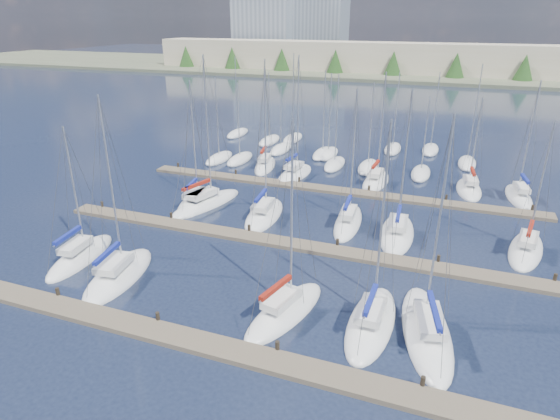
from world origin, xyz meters
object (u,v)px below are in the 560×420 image
(sailboat_b, at_px, (81,256))
(sailboat_k, at_px, (348,222))
(sailboat_r, at_px, (519,197))
(sailboat_h, at_px, (196,203))
(sailboat_i, at_px, (206,203))
(sailboat_e, at_px, (371,322))
(sailboat_n, at_px, (265,166))
(sailboat_d, at_px, (285,311))
(sailboat_p, at_px, (376,181))
(sailboat_f, at_px, (426,331))
(sailboat_j, at_px, (264,214))
(sailboat_q, at_px, (469,189))
(sailboat_m, at_px, (526,250))
(sailboat_c, at_px, (119,275))
(sailboat_o, at_px, (295,174))
(sailboat_l, at_px, (397,233))

(sailboat_b, xyz_separation_m, sailboat_k, (18.46, 14.07, 0.02))
(sailboat_r, bearing_deg, sailboat_h, -163.32)
(sailboat_i, bearing_deg, sailboat_h, -154.90)
(sailboat_e, distance_m, sailboat_k, 15.36)
(sailboat_h, height_order, sailboat_n, sailboat_n)
(sailboat_d, xyz_separation_m, sailboat_p, (1.08, 27.78, 0.00))
(sailboat_i, bearing_deg, sailboat_f, -16.44)
(sailboat_j, bearing_deg, sailboat_q, 31.90)
(sailboat_d, relative_size, sailboat_m, 1.18)
(sailboat_d, bearing_deg, sailboat_q, 82.60)
(sailboat_d, distance_m, sailboat_c, 13.10)
(sailboat_d, height_order, sailboat_p, sailboat_d)
(sailboat_o, distance_m, sailboat_f, 31.26)
(sailboat_n, height_order, sailboat_b, sailboat_n)
(sailboat_o, distance_m, sailboat_m, 26.97)
(sailboat_f, bearing_deg, sailboat_o, 111.56)
(sailboat_h, xyz_separation_m, sailboat_b, (-2.75, -13.39, -0.00))
(sailboat_d, relative_size, sailboat_i, 0.87)
(sailboat_e, xyz_separation_m, sailboat_q, (5.69, 27.97, -0.01))
(sailboat_e, height_order, sailboat_b, sailboat_e)
(sailboat_c, distance_m, sailboat_k, 20.60)
(sailboat_m, bearing_deg, sailboat_p, 149.60)
(sailboat_p, xyz_separation_m, sailboat_q, (10.05, 0.99, -0.01))
(sailboat_i, xyz_separation_m, sailboat_q, (25.10, 13.86, -0.02))
(sailboat_b, xyz_separation_m, sailboat_m, (33.34, 13.72, 0.00))
(sailboat_b, distance_m, sailboat_o, 27.42)
(sailboat_o, bearing_deg, sailboat_c, -94.95)
(sailboat_q, bearing_deg, sailboat_h, -157.16)
(sailboat_e, relative_size, sailboat_f, 0.97)
(sailboat_e, distance_m, sailboat_f, 3.33)
(sailboat_j, relative_size, sailboat_n, 1.02)
(sailboat_m, relative_size, sailboat_k, 0.88)
(sailboat_d, bearing_deg, sailboat_r, 73.98)
(sailboat_j, distance_m, sailboat_i, 6.67)
(sailboat_h, xyz_separation_m, sailboat_q, (26.19, 14.06, -0.00))
(sailboat_r, xyz_separation_m, sailboat_k, (-15.43, -12.72, -0.00))
(sailboat_n, bearing_deg, sailboat_o, -32.97)
(sailboat_j, relative_size, sailboat_r, 1.10)
(sailboat_i, bearing_deg, sailboat_q, 43.70)
(sailboat_q, bearing_deg, sailboat_i, -156.48)
(sailboat_l, relative_size, sailboat_k, 1.03)
(sailboat_p, bearing_deg, sailboat_l, -69.13)
(sailboat_e, relative_size, sailboat_l, 1.02)
(sailboat_j, relative_size, sailboat_b, 1.25)
(sailboat_e, xyz_separation_m, sailboat_b, (-23.25, 0.52, -0.01))
(sailboat_d, xyz_separation_m, sailboat_o, (-8.58, 27.13, 0.01))
(sailboat_e, relative_size, sailboat_o, 0.93)
(sailboat_d, relative_size, sailboat_r, 1.04)
(sailboat_n, xyz_separation_m, sailboat_i, (-0.74, -14.02, -0.01))
(sailboat_e, bearing_deg, sailboat_r, 69.58)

